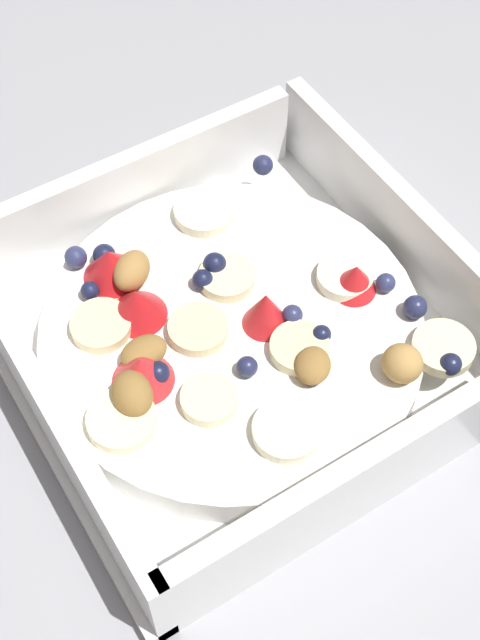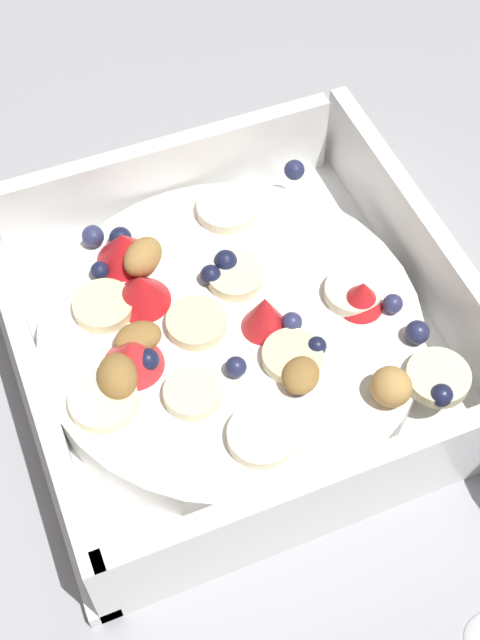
% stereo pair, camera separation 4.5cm
% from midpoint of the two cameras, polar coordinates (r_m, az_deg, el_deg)
% --- Properties ---
extents(ground_plane, '(2.40, 2.40, 0.00)m').
position_cam_midpoint_polar(ground_plane, '(0.47, -2.32, -3.82)').
color(ground_plane, '#9E9EA3').
extents(fruit_bowl, '(0.23, 0.23, 0.06)m').
position_cam_midpoint_polar(fruit_bowl, '(0.46, -2.97, -0.93)').
color(fruit_bowl, white).
rests_on(fruit_bowl, ground).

